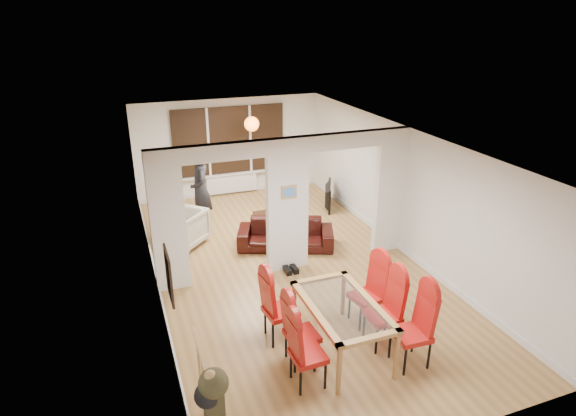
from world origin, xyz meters
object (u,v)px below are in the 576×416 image
dining_chair_lc (281,306)px  person (201,190)px  dining_chair_la (308,350)px  dining_chair_ra (412,329)px  dining_chair_rb (383,311)px  dining_chair_rc (366,292)px  dining_chair_lb (302,330)px  dining_table (341,327)px  television (325,196)px  bowl (273,212)px  armchair (183,228)px  coffee_table (274,217)px  sofa (286,234)px  bottle (274,207)px

dining_chair_lc → person: (-0.33, 4.41, 0.39)m
dining_chair_la → dining_chair_ra: size_ratio=0.92×
dining_chair_ra → dining_chair_rb: 0.55m
dining_chair_rc → dining_chair_ra: bearing=-96.6°
dining_chair_ra → dining_chair_rc: bearing=98.3°
dining_chair_rb → dining_chair_ra: bearing=-76.2°
dining_chair_lb → dining_chair_lc: 0.63m
dining_table → dining_chair_rb: size_ratio=1.49×
dining_chair_lb → dining_chair_rc: bearing=18.4°
dining_chair_la → dining_chair_lc: dining_chair_lc is taller
dining_chair_lb → dining_chair_lc: size_ratio=0.95×
person → television: (3.21, 0.27, -0.64)m
dining_chair_ra → person: size_ratio=0.61×
dining_chair_la → bowl: bearing=74.2°
armchair → coffee_table: size_ratio=0.92×
dining_chair_ra → dining_chair_lb: bearing=160.8°
dining_chair_la → television: 6.41m
dining_chair_lb → person: person is taller
dining_chair_rc → sofa: bearing=82.3°
television → bowl: size_ratio=4.78×
dining_table → bottle: (0.62, 4.88, -0.03)m
person → bottle: 1.80m
sofa → armchair: 2.21m
dining_table → bowl: dining_table is taller
bowl → dining_table: bearing=-96.9°
coffee_table → dining_chair_ra: bearing=-88.4°
dining_chair_rb → coffee_table: (-0.01, 4.95, -0.46)m
coffee_table → bowl: (-0.04, -0.01, 0.14)m
dining_chair_la → bowl: 5.50m
bowl → dining_chair_lc: bearing=-107.1°
dining_chair_ra → sofa: (-0.37, 4.08, -0.29)m
dining_table → dining_chair_ra: (0.78, -0.60, 0.19)m
dining_chair_rc → dining_chair_la: bearing=-158.2°
dining_chair_lb → dining_table: bearing=0.5°
dining_chair_lb → dining_chair_lc: (-0.10, 0.62, 0.03)m
television → dining_chair_ra: bearing=-168.4°
dining_chair_lb → armchair: bearing=99.2°
dining_chair_ra → bowl: bearing=94.3°
person → bottle: bearing=90.5°
armchair → dining_chair_rb: bearing=-17.3°
dining_chair_lb → dining_chair_rb: 1.27m
person → bowl: 1.81m
person → bottle: size_ratio=6.46×
dining_chair_lb → dining_chair_ra: bearing=-24.9°
dining_chair_lc → armchair: bearing=95.8°
dining_table → bowl: (0.59, 4.87, -0.15)m
dining_chair_ra → dining_chair_rb: size_ratio=1.02×
sofa → dining_chair_lb: bearing=-84.9°
bottle → armchair: bearing=-166.7°
dining_chair_rc → armchair: (-2.28, 3.88, -0.17)m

